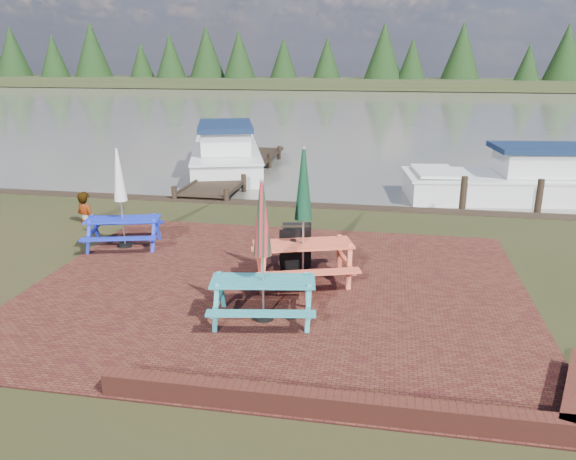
% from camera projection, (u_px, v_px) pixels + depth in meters
% --- Properties ---
extents(ground, '(120.00, 120.00, 0.00)m').
position_uv_depth(ground, '(265.00, 313.00, 9.37)').
color(ground, black).
rests_on(ground, ground).
extents(paving, '(9.00, 7.50, 0.02)m').
position_uv_depth(paving, '(277.00, 289.00, 10.31)').
color(paving, '#3B1513').
rests_on(paving, ground).
extents(brick_wall, '(6.21, 1.79, 0.30)m').
position_uv_depth(brick_wall, '(397.00, 403.00, 6.69)').
color(brick_wall, '#4C1E16').
rests_on(brick_wall, ground).
extents(water, '(120.00, 60.00, 0.02)m').
position_uv_depth(water, '(367.00, 109.00, 44.10)').
color(water, '#4D4A42').
rests_on(water, ground).
extents(far_treeline, '(120.00, 10.00, 8.10)m').
position_uv_depth(far_treeline, '(378.00, 61.00, 70.33)').
color(far_treeline, black).
rests_on(far_treeline, ground).
extents(picnic_table_teal, '(1.87, 1.72, 2.30)m').
position_uv_depth(picnic_table_teal, '(263.00, 274.00, 8.89)').
color(picnic_table_teal, teal).
rests_on(picnic_table_teal, ground).
extents(picnic_table_red, '(2.25, 2.12, 2.54)m').
position_uv_depth(picnic_table_red, '(303.00, 237.00, 10.38)').
color(picnic_table_red, '#D35136').
rests_on(picnic_table_red, ground).
extents(picnic_table_blue, '(1.89, 1.77, 2.20)m').
position_uv_depth(picnic_table_blue, '(122.00, 214.00, 12.31)').
color(picnic_table_blue, '#1625A9').
rests_on(picnic_table_blue, ground).
extents(chalkboard, '(0.60, 0.63, 0.93)m').
position_uv_depth(chalkboard, '(296.00, 248.00, 11.06)').
color(chalkboard, black).
rests_on(chalkboard, ground).
extents(jetty, '(1.76, 9.08, 1.00)m').
position_uv_depth(jetty, '(238.00, 169.00, 20.51)').
color(jetty, black).
rests_on(jetty, ground).
extents(boat_jetty, '(4.41, 7.56, 2.08)m').
position_uv_depth(boat_jetty, '(226.00, 155.00, 21.52)').
color(boat_jetty, silver).
rests_on(boat_jetty, ground).
extents(boat_near, '(7.07, 3.22, 1.85)m').
position_uv_depth(boat_near, '(523.00, 182.00, 17.25)').
color(boat_near, silver).
rests_on(boat_near, ground).
extents(person, '(0.68, 0.57, 1.60)m').
position_uv_depth(person, '(83.00, 192.00, 14.12)').
color(person, gray).
rests_on(person, ground).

